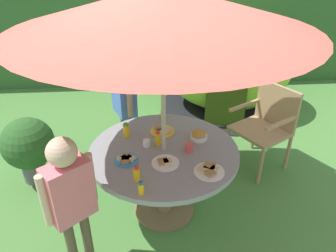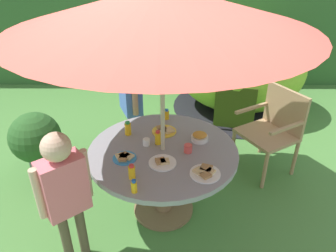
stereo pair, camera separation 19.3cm
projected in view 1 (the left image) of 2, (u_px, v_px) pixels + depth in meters
The scene contains 21 objects.
ground_plane at pixel (164, 210), 3.15m from camera, with size 10.00×10.00×0.02m, color #477A38.
hedge_backdrop at pixel (151, 28), 5.66m from camera, with size 9.00×0.70×1.84m, color #33602D.
garden_table at pixel (164, 163), 2.86m from camera, with size 1.30×1.30×0.70m.
patio_umbrella at pixel (163, 8), 2.21m from camera, with size 2.21×2.21×2.02m.
wooden_chair at pixel (267, 122), 3.55m from camera, with size 0.70×0.71×0.93m.
dome_tent at pixel (227, 66), 4.80m from camera, with size 2.29×2.29×1.30m.
potted_plant at pixel (28, 145), 3.33m from camera, with size 0.54×0.54×0.73m.
child_in_blue_shirt at pixel (124, 93), 3.52m from camera, with size 0.30×0.41×1.29m.
child_in_pink_shirt at pixel (69, 191), 2.23m from camera, with size 0.35×0.33×1.20m.
snack_bowl at pixel (199, 136), 2.92m from camera, with size 0.15×0.15×0.08m.
plate_mid_left at pixel (165, 162), 2.61m from camera, with size 0.23×0.23×0.03m.
plate_far_right at pixel (162, 131), 3.04m from camera, with size 0.23×0.23×0.03m.
plate_center_front at pixel (126, 159), 2.64m from camera, with size 0.20×0.20×0.03m.
plate_mid_right at pixel (209, 171), 2.52m from camera, with size 0.24×0.24×0.03m.
juice_bottle_near_left at pixel (141, 188), 2.28m from camera, with size 0.04×0.04×0.11m.
juice_bottle_near_right at pixel (158, 138), 2.83m from camera, with size 0.05×0.05×0.13m.
juice_bottle_far_left at pixel (137, 174), 2.41m from camera, with size 0.05×0.05×0.12m.
juice_bottle_center_back at pixel (126, 130), 2.95m from camera, with size 0.06×0.06×0.13m.
juice_bottle_front_edge at pixel (163, 115), 3.24m from camera, with size 0.05×0.05×0.11m.
cup_near at pixel (189, 147), 2.75m from camera, with size 0.07×0.07×0.07m, color #E04C47.
cup_far at pixel (147, 143), 2.82m from camera, with size 0.06×0.06×0.06m, color white.
Camera 1 is at (-0.14, -2.31, 2.27)m, focal length 34.62 mm.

